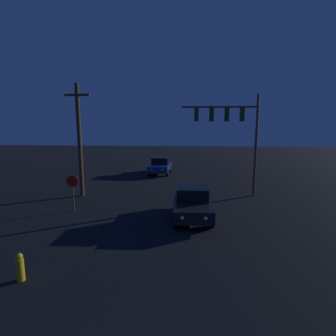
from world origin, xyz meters
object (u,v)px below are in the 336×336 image
object	(u,v)px
fire_hydrant	(20,267)
utility_pole	(79,139)
stop_sign	(73,186)
car_far	(160,166)
car_near	(192,203)
traffic_signal_mast	(233,126)

from	to	relation	value
fire_hydrant	utility_pole	bearing A→B (deg)	101.21
stop_sign	fire_hydrant	distance (m)	6.94
car_far	fire_hydrant	size ratio (longest dim) A/B	4.61
car_far	utility_pole	distance (m)	10.54
car_near	fire_hydrant	xyz separation A→B (m)	(-5.58, -6.18, -0.36)
stop_sign	fire_hydrant	world-z (taller)	stop_sign
utility_pole	fire_hydrant	distance (m)	10.83
stop_sign	car_near	bearing A→B (deg)	-5.00
traffic_signal_mast	fire_hydrant	xyz separation A→B (m)	(-8.43, -10.86, -4.39)
car_near	fire_hydrant	world-z (taller)	car_near
car_far	stop_sign	bearing A→B (deg)	75.39
utility_pole	traffic_signal_mast	bearing A→B (deg)	4.45
car_near	fire_hydrant	distance (m)	8.33
car_near	car_far	world-z (taller)	same
car_near	traffic_signal_mast	bearing A→B (deg)	-122.56
car_near	car_far	xyz separation A→B (m)	(-2.93, 12.79, 0.00)
car_far	traffic_signal_mast	size ratio (longest dim) A/B	0.62
traffic_signal_mast	stop_sign	size ratio (longest dim) A/B	3.28
stop_sign	utility_pole	size ratio (longest dim) A/B	0.28
stop_sign	traffic_signal_mast	bearing A→B (deg)	23.05
traffic_signal_mast	utility_pole	size ratio (longest dim) A/B	0.91
car_far	traffic_signal_mast	bearing A→B (deg)	128.28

